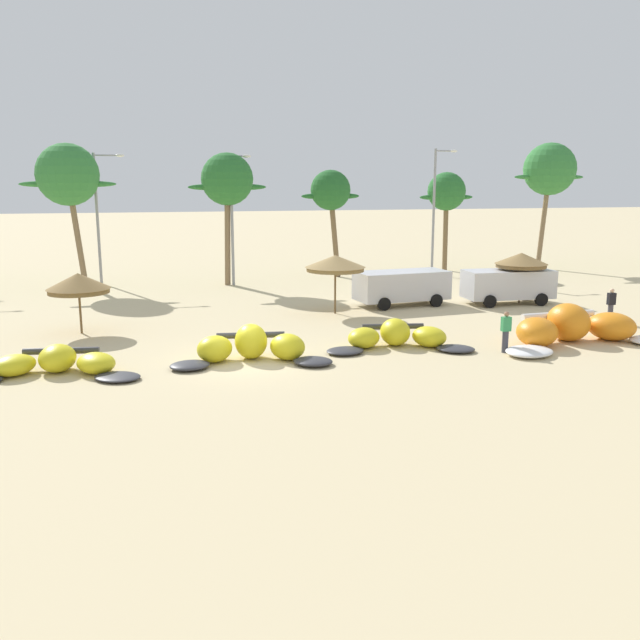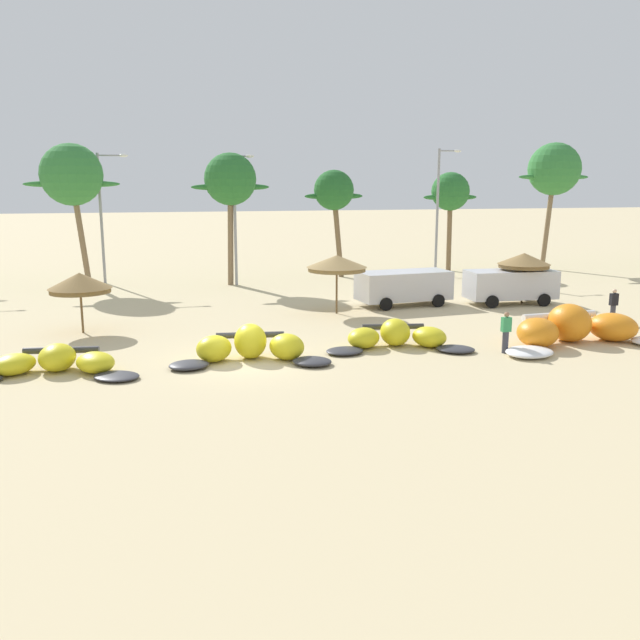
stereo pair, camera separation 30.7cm
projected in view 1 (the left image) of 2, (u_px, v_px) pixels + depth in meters
ground_plane at (246, 361)px, 25.20m from camera, size 260.00×260.00×0.00m
kite_left at (55, 364)px, 23.48m from camera, size 6.35×3.37×0.96m
kite_left_of_center at (251, 347)px, 25.23m from camera, size 6.12×3.16×1.31m
kite_center at (397, 337)px, 27.31m from camera, size 6.08×3.32×1.10m
kite_right_of_center at (575, 329)px, 27.99m from camera, size 8.36×4.01×1.57m
beach_umbrella_near_van at (78, 283)px, 29.44m from camera, size 2.72×2.72×2.66m
beach_umbrella_middle at (335, 263)px, 33.88m from camera, size 3.02×3.02×2.95m
beach_umbrella_near_palms at (521, 260)px, 36.83m from camera, size 2.82×2.82×2.76m
parked_van at (506, 284)px, 36.90m from camera, size 4.86×2.35×1.84m
parked_car_second at (400, 285)px, 36.40m from camera, size 5.12×2.70×1.84m
person_near_kites at (506, 332)px, 26.37m from camera, size 0.36×0.24×1.62m
person_by_umbrellas at (611, 305)px, 32.02m from camera, size 0.36×0.24×1.62m
palm_left at (68, 176)px, 41.97m from camera, size 5.74×3.83×8.87m
palm_left_of_gap at (227, 181)px, 42.58m from camera, size 4.91×3.27×8.32m
palm_center_left at (331, 192)px, 46.38m from camera, size 4.09×2.72×7.33m
palm_center_right at (446, 193)px, 49.84m from camera, size 4.19×2.79×7.22m
palm_right_of_gap at (550, 170)px, 50.89m from camera, size 5.82×3.88×9.39m
lamppost_west_center at (100, 211)px, 43.46m from camera, size 1.97×0.24×8.31m
lamppost_east_center at (234, 213)px, 42.91m from camera, size 1.37×0.24×8.24m
lamppost_east at (436, 205)px, 47.76m from camera, size 1.73×0.24×8.77m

